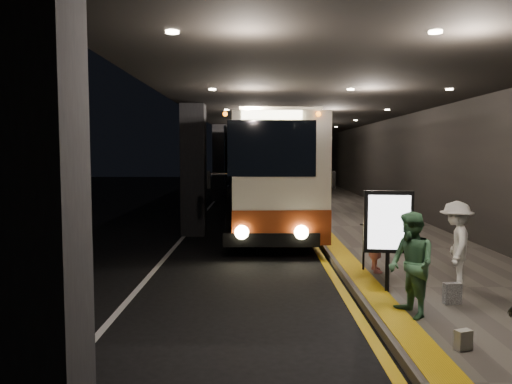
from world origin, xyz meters
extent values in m
plane|color=black|center=(0.00, 0.00, 0.00)|extent=(90.00, 90.00, 0.00)
cube|color=silver|center=(-1.80, 5.00, 0.01)|extent=(0.12, 50.00, 0.01)
cube|color=gold|center=(2.35, 5.00, 0.01)|extent=(0.18, 50.00, 0.01)
cube|color=#514C44|center=(4.75, 5.00, 0.07)|extent=(4.50, 50.00, 0.15)
cube|color=gold|center=(2.85, 5.00, 0.16)|extent=(0.50, 50.00, 0.01)
cube|color=black|center=(7.00, 5.00, 3.00)|extent=(0.10, 50.00, 6.00)
cube|color=black|center=(-1.50, -8.00, 2.20)|extent=(0.80, 0.80, 4.40)
cube|color=black|center=(-1.50, 4.00, 2.20)|extent=(0.80, 0.80, 4.40)
cube|color=black|center=(-1.50, 16.00, 2.20)|extent=(0.80, 0.80, 4.40)
cube|color=black|center=(2.50, 5.00, 4.60)|extent=(9.00, 50.00, 0.40)
cube|color=beige|center=(1.00, 5.91, 2.13)|extent=(3.05, 12.25, 3.44)
cube|color=maroon|center=(1.00, 5.91, 0.86)|extent=(3.07, 12.27, 0.91)
cube|color=black|center=(1.00, -0.20, 2.89)|extent=(2.23, 0.16, 1.42)
cube|color=black|center=(1.00, -0.12, 0.56)|extent=(2.49, 0.36, 0.35)
cylinder|color=black|center=(-0.14, 2.06, 0.51)|extent=(0.28, 1.01, 1.01)
cylinder|color=black|center=(2.15, 2.06, 0.51)|extent=(0.28, 1.01, 1.01)
cylinder|color=black|center=(-0.14, 9.96, 0.51)|extent=(0.28, 1.01, 1.01)
cylinder|color=black|center=(2.15, 9.96, 0.51)|extent=(0.28, 1.01, 1.01)
sphere|color=#FFEAA5|center=(0.24, -0.21, 0.76)|extent=(0.36, 0.36, 0.36)
sphere|color=#FFEAA5|center=(1.76, -0.21, 0.76)|extent=(0.36, 0.36, 0.36)
cube|color=#FFF2BF|center=(1.00, -0.21, 3.73)|extent=(1.52, 0.12, 0.22)
cube|color=beige|center=(0.81, 17.49, 2.14)|extent=(2.76, 12.26, 3.46)
cube|color=maroon|center=(0.81, 17.49, 0.87)|extent=(2.78, 12.28, 0.92)
cube|color=black|center=(0.81, 11.35, 2.90)|extent=(2.24, 0.10, 1.43)
cube|color=black|center=(0.81, 11.43, 0.56)|extent=(2.50, 0.29, 0.36)
cylinder|color=black|center=(-0.35, 13.62, 0.51)|extent=(0.29, 1.02, 1.02)
cylinder|color=black|center=(1.96, 13.62, 0.51)|extent=(0.29, 1.02, 1.02)
cylinder|color=black|center=(-0.35, 21.56, 0.51)|extent=(0.29, 1.02, 1.02)
cylinder|color=black|center=(1.96, 21.56, 0.51)|extent=(0.29, 1.02, 1.02)
cube|color=beige|center=(1.14, 31.42, 2.04)|extent=(2.85, 11.75, 3.31)
cube|color=maroon|center=(1.14, 31.42, 0.83)|extent=(2.87, 11.77, 0.88)
cube|color=black|center=(1.14, 25.56, 2.77)|extent=(2.14, 0.14, 1.36)
cube|color=black|center=(1.14, 25.64, 0.54)|extent=(2.39, 0.34, 0.34)
cylinder|color=black|center=(0.05, 27.73, 0.49)|extent=(0.27, 0.97, 0.97)
cylinder|color=black|center=(2.24, 27.73, 0.49)|extent=(0.27, 0.97, 0.97)
cylinder|color=black|center=(0.05, 35.31, 0.49)|extent=(0.27, 0.97, 0.97)
cylinder|color=black|center=(2.24, 35.31, 0.49)|extent=(0.27, 0.97, 0.97)
imported|color=#B75F55|center=(3.28, -1.86, 1.04)|extent=(0.44, 0.66, 1.78)
imported|color=#40744E|center=(3.10, -4.92, 1.00)|extent=(0.68, 0.92, 1.69)
imported|color=white|center=(4.50, -3.19, 1.00)|extent=(0.84, 1.20, 1.70)
cube|color=black|center=(4.03, -4.25, 0.33)|extent=(0.32, 0.17, 0.37)
cube|color=#AFB0A5|center=(3.38, -6.29, 0.29)|extent=(0.25, 0.19, 0.27)
cylinder|color=black|center=(3.10, -3.48, 0.52)|extent=(0.08, 0.08, 0.75)
cube|color=black|center=(3.10, -3.48, 1.48)|extent=(0.91, 0.21, 1.17)
cube|color=white|center=(3.10, -3.54, 1.48)|extent=(0.76, 0.11, 1.01)
cylinder|color=black|center=(3.02, -1.74, 0.67)|extent=(0.05, 0.05, 1.04)
camera|label=1|loc=(0.62, -12.77, 2.78)|focal=35.00mm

